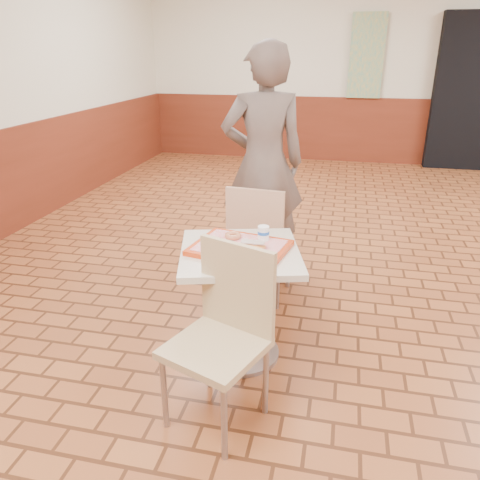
% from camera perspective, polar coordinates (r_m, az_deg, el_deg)
% --- Properties ---
extents(wainscot_band, '(8.00, 10.00, 1.00)m').
position_cam_1_polar(wainscot_band, '(3.14, 26.48, -2.79)').
color(wainscot_band, '#5A2111').
rests_on(wainscot_band, ground).
extents(promo_poster, '(0.50, 0.03, 1.20)m').
position_cam_1_polar(promo_poster, '(7.72, 15.19, 20.82)').
color(promo_poster, gray).
rests_on(promo_poster, wainscot_band).
extents(main_table, '(0.65, 0.65, 0.68)m').
position_cam_1_polar(main_table, '(2.66, 0.00, -5.64)').
color(main_table, beige).
rests_on(main_table, ground).
extents(chair_main_front, '(0.53, 0.53, 0.88)m').
position_cam_1_polar(chair_main_front, '(2.24, -1.94, -10.59)').
color(chair_main_front, tan).
rests_on(chair_main_front, ground).
extents(chair_main_back, '(0.43, 0.43, 0.86)m').
position_cam_1_polar(chair_main_back, '(3.27, 2.28, 0.29)').
color(chair_main_back, tan).
rests_on(chair_main_back, ground).
extents(customer, '(0.75, 0.62, 1.77)m').
position_cam_1_polar(customer, '(3.64, 2.85, 9.26)').
color(customer, brown).
rests_on(customer, ground).
extents(serving_tray, '(0.50, 0.39, 0.03)m').
position_cam_1_polar(serving_tray, '(2.56, 0.00, -0.93)').
color(serving_tray, '#BE340E').
rests_on(serving_tray, main_table).
extents(ring_donut, '(0.12, 0.12, 0.03)m').
position_cam_1_polar(ring_donut, '(2.64, -0.88, 0.53)').
color(ring_donut, '#BF6E45').
rests_on(ring_donut, serving_tray).
extents(long_john_donut, '(0.15, 0.07, 0.04)m').
position_cam_1_polar(long_john_donut, '(2.49, 1.51, -0.66)').
color(long_john_donut, '#E79143').
rests_on(long_john_donut, serving_tray).
extents(paper_cup, '(0.07, 0.07, 0.08)m').
position_cam_1_polar(paper_cup, '(2.61, 2.87, 0.86)').
color(paper_cup, white).
rests_on(paper_cup, serving_tray).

